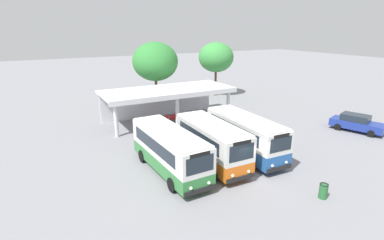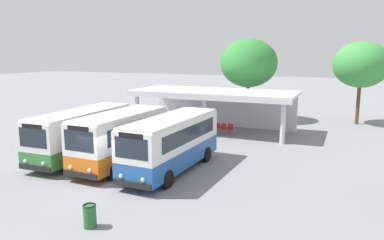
% 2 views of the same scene
% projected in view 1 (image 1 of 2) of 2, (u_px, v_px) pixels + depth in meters
% --- Properties ---
extents(ground_plane, '(180.00, 180.00, 0.00)m').
position_uv_depth(ground_plane, '(248.00, 177.00, 19.72)').
color(ground_plane, gray).
extents(city_bus_nearest_orange, '(2.48, 7.97, 2.97)m').
position_uv_depth(city_bus_nearest_orange, '(169.00, 149.00, 20.04)').
color(city_bus_nearest_orange, black).
rests_on(city_bus_nearest_orange, ground).
extents(city_bus_second_in_row, '(2.43, 7.09, 3.09)m').
position_uv_depth(city_bus_second_in_row, '(212.00, 142.00, 21.14)').
color(city_bus_second_in_row, black).
rests_on(city_bus_second_in_row, ground).
extents(city_bus_middle_cream, '(2.49, 7.92, 3.03)m').
position_uv_depth(city_bus_middle_cream, '(245.00, 134.00, 22.80)').
color(city_bus_middle_cream, black).
rests_on(city_bus_middle_cream, ground).
extents(parked_car_flank, '(3.11, 4.90, 1.62)m').
position_uv_depth(parked_car_flank, '(357.00, 123.00, 28.27)').
color(parked_car_flank, black).
rests_on(parked_car_flank, ground).
extents(terminal_canopy, '(13.39, 5.54, 3.40)m').
position_uv_depth(terminal_canopy, '(165.00, 95.00, 31.49)').
color(terminal_canopy, silver).
rests_on(terminal_canopy, ground).
extents(waiting_chair_end_by_column, '(0.44, 0.44, 0.86)m').
position_uv_depth(waiting_chair_end_by_column, '(167.00, 119.00, 30.57)').
color(waiting_chair_end_by_column, slate).
rests_on(waiting_chair_end_by_column, ground).
extents(waiting_chair_second_from_end, '(0.44, 0.44, 0.86)m').
position_uv_depth(waiting_chair_second_from_end, '(172.00, 118.00, 30.75)').
color(waiting_chair_second_from_end, slate).
rests_on(waiting_chair_second_from_end, ground).
extents(waiting_chair_middle_seat, '(0.44, 0.44, 0.86)m').
position_uv_depth(waiting_chair_middle_seat, '(176.00, 117.00, 31.13)').
color(waiting_chair_middle_seat, slate).
rests_on(waiting_chair_middle_seat, ground).
extents(waiting_chair_fourth_seat, '(0.44, 0.44, 0.86)m').
position_uv_depth(waiting_chair_fourth_seat, '(182.00, 117.00, 31.32)').
color(waiting_chair_fourth_seat, slate).
rests_on(waiting_chair_fourth_seat, ground).
extents(waiting_chair_fifth_seat, '(0.44, 0.44, 0.86)m').
position_uv_depth(waiting_chair_fifth_seat, '(186.00, 116.00, 31.63)').
color(waiting_chair_fifth_seat, slate).
rests_on(waiting_chair_fifth_seat, ground).
extents(roadside_tree_behind_canopy, '(5.43, 5.43, 7.82)m').
position_uv_depth(roadside_tree_behind_canopy, '(155.00, 62.00, 35.90)').
color(roadside_tree_behind_canopy, brown).
rests_on(roadside_tree_behind_canopy, ground).
extents(roadside_tree_east_of_canopy, '(4.86, 4.86, 7.50)m').
position_uv_depth(roadside_tree_east_of_canopy, '(216.00, 57.00, 41.97)').
color(roadside_tree_east_of_canopy, brown).
rests_on(roadside_tree_east_of_canopy, ground).
extents(litter_bin_apron, '(0.49, 0.49, 0.90)m').
position_uv_depth(litter_bin_apron, '(323.00, 191.00, 17.22)').
color(litter_bin_apron, '#266633').
rests_on(litter_bin_apron, ground).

